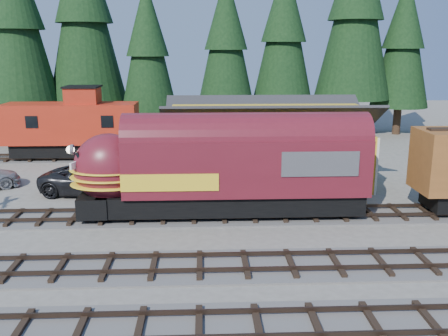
{
  "coord_description": "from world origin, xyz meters",
  "views": [
    {
      "loc": [
        -4.02,
        -20.08,
        8.41
      ],
      "look_at": [
        -2.98,
        4.0,
        2.57
      ],
      "focal_mm": 40.0,
      "sensor_mm": 36.0,
      "label": 1
    }
  ],
  "objects_px": {
    "locomotive": "(215,172)",
    "pickup_truck_a": "(96,180)",
    "depot": "(267,137)",
    "caboose": "(72,126)"
  },
  "relations": [
    {
      "from": "locomotive",
      "to": "pickup_truck_a",
      "type": "relative_size",
      "value": 2.35
    },
    {
      "from": "depot",
      "to": "caboose",
      "type": "distance_m",
      "value": 15.84
    },
    {
      "from": "depot",
      "to": "caboose",
      "type": "relative_size",
      "value": 1.29
    },
    {
      "from": "depot",
      "to": "locomotive",
      "type": "relative_size",
      "value": 0.87
    },
    {
      "from": "locomotive",
      "to": "caboose",
      "type": "bearing_deg",
      "value": 126.88
    },
    {
      "from": "depot",
      "to": "caboose",
      "type": "xyz_separation_m",
      "value": [
        -13.95,
        7.5,
        -0.4
      ]
    },
    {
      "from": "depot",
      "to": "locomotive",
      "type": "xyz_separation_m",
      "value": [
        -3.44,
        -6.5,
        -0.59
      ]
    },
    {
      "from": "caboose",
      "to": "depot",
      "type": "bearing_deg",
      "value": -28.27
    },
    {
      "from": "locomotive",
      "to": "caboose",
      "type": "xyz_separation_m",
      "value": [
        -10.5,
        14.0,
        0.19
      ]
    },
    {
      "from": "depot",
      "to": "locomotive",
      "type": "distance_m",
      "value": 7.38
    }
  ]
}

